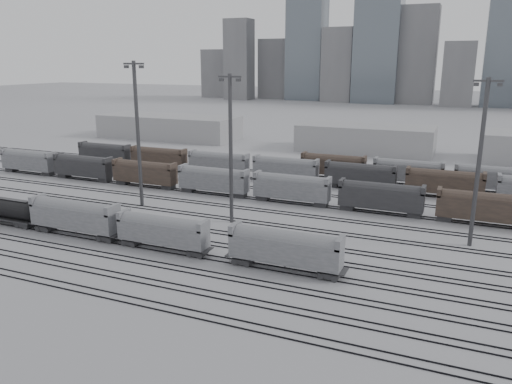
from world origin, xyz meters
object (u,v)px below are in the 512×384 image
at_px(hopper_car_b, 163,230).
at_px(hopper_car_c, 285,247).
at_px(hopper_car_a, 75,215).
at_px(light_mast_c, 231,146).

bearing_deg(hopper_car_b, hopper_car_c, 0.00).
xyz_separation_m(hopper_car_b, hopper_car_c, (18.79, 0.00, 0.21)).
distance_m(hopper_car_b, hopper_car_c, 18.79).
distance_m(hopper_car_a, hopper_car_b, 16.26).
bearing_deg(hopper_car_a, hopper_car_b, 0.00).
bearing_deg(hopper_car_a, light_mast_c, 38.48).
height_order(hopper_car_a, light_mast_c, light_mast_c).
bearing_deg(light_mast_c, hopper_car_a, -141.52).
distance_m(hopper_car_b, light_mast_c, 18.94).
distance_m(hopper_car_a, light_mast_c, 27.01).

